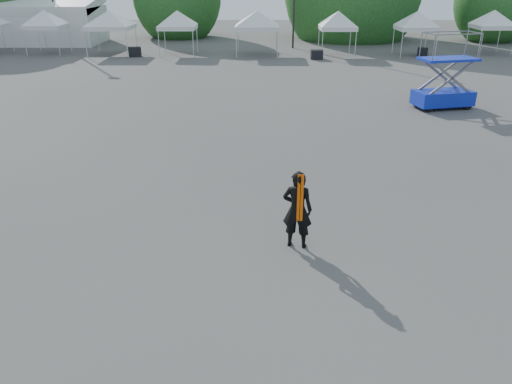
{
  "coord_description": "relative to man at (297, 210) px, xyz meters",
  "views": [
    {
      "loc": [
        0.15,
        -12.51,
        6.0
      ],
      "look_at": [
        0.07,
        -1.86,
        1.3
      ],
      "focal_mm": 35.0,
      "sensor_mm": 36.0,
      "label": 1
    }
  ],
  "objects": [
    {
      "name": "tent_h",
      "position": [
        17.44,
        30.91,
        2.1
      ],
      "size": [
        3.92,
        3.92,
        3.88
      ],
      "color": "silver",
      "rests_on": "ground"
    },
    {
      "name": "crate_west",
      "position": [
        -10.58,
        29.24,
        -0.6
      ],
      "size": [
        1.1,
        0.98,
        0.71
      ],
      "primitive_type": "cube",
      "rotation": [
        0.0,
        0.0,
        0.34
      ],
      "color": "black",
      "rests_on": "ground"
    },
    {
      "name": "tree_far_e",
      "position": [
        20.97,
        39.09,
        2.67
      ],
      "size": [
        3.84,
        3.84,
        5.84
      ],
      "color": "#382314",
      "rests_on": "ground"
    },
    {
      "name": "man",
      "position": [
        0.0,
        0.0,
        0.0
      ],
      "size": [
        0.78,
        0.59,
        1.91
      ],
      "rotation": [
        0.0,
        0.0,
        2.93
      ],
      "color": "black",
      "rests_on": "ground"
    },
    {
      "name": "tent_g",
      "position": [
        11.09,
        29.71,
        2.1
      ],
      "size": [
        3.97,
        3.97,
        3.88
      ],
      "color": "silver",
      "rests_on": "ground"
    },
    {
      "name": "tent_f",
      "position": [
        5.1,
        29.84,
        2.1
      ],
      "size": [
        3.84,
        3.84,
        3.88
      ],
      "color": "silver",
      "rests_on": "ground"
    },
    {
      "name": "tent_c",
      "position": [
        -12.56,
        30.28,
        2.1
      ],
      "size": [
        4.71,
        4.71,
        3.88
      ],
      "color": "silver",
      "rests_on": "ground"
    },
    {
      "name": "ground",
      "position": [
        -1.03,
        2.09,
        -0.96
      ],
      "size": [
        120.0,
        120.0,
        0.0
      ],
      "primitive_type": "plane",
      "color": "#474442",
      "rests_on": "ground"
    },
    {
      "name": "crate_east",
      "position": [
        11.89,
        29.84,
        -0.66
      ],
      "size": [
        0.93,
        0.83,
        0.61
      ],
      "primitive_type": "cube",
      "rotation": [
        0.0,
        0.0,
        -0.33
      ],
      "color": "black",
      "rests_on": "ground"
    },
    {
      "name": "marquee",
      "position": [
        -23.03,
        37.09,
        1.01
      ],
      "size": [
        15.0,
        6.25,
        4.23
      ],
      "color": "silver",
      "rests_on": "ground"
    },
    {
      "name": "scissor_lift",
      "position": [
        7.89,
        13.31,
        0.8
      ],
      "size": [
        2.95,
        1.94,
        3.5
      ],
      "rotation": [
        0.0,
        0.0,
        0.23
      ],
      "color": "#0B0F98",
      "rests_on": "ground"
    },
    {
      "name": "crate_mid",
      "position": [
        3.4,
        28.05,
        -0.61
      ],
      "size": [
        0.9,
        0.71,
        0.69
      ],
      "primitive_type": "cube",
      "rotation": [
        0.0,
        0.0,
        0.02
      ],
      "color": "black",
      "rests_on": "ground"
    },
    {
      "name": "tent_e",
      "position": [
        -1.09,
        30.1,
        2.1
      ],
      "size": [
        4.7,
        4.7,
        3.88
      ],
      "color": "silver",
      "rests_on": "ground"
    },
    {
      "name": "tent_b",
      "position": [
        -17.79,
        30.72,
        2.1
      ],
      "size": [
        3.95,
        3.95,
        3.88
      ],
      "color": "silver",
      "rests_on": "ground"
    },
    {
      "name": "tent_d",
      "position": [
        -7.29,
        30.22,
        2.1
      ],
      "size": [
        3.99,
        3.99,
        3.88
      ],
      "color": "silver",
      "rests_on": "ground"
    }
  ]
}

